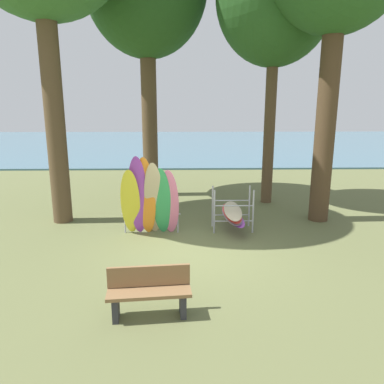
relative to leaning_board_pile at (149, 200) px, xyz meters
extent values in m
plane|color=#60663D|center=(1.24, -1.11, -1.03)|extent=(80.00, 80.00, 0.00)
cube|color=#477084|center=(1.24, 29.13, -0.98)|extent=(80.00, 36.00, 0.10)
cylinder|color=brown|center=(-2.87, 1.40, 2.58)|extent=(0.57, 0.57, 7.22)
cylinder|color=#4C3823|center=(5.23, 1.34, 2.25)|extent=(0.60, 0.60, 6.55)
cylinder|color=brown|center=(-0.39, 4.92, 2.21)|extent=(0.60, 0.60, 6.49)
cylinder|color=brown|center=(4.09, 3.63, 1.94)|extent=(0.40, 0.40, 5.93)
ellipsoid|color=yellow|center=(-0.52, -0.03, -0.06)|extent=(0.58, 0.75, 1.93)
ellipsoid|color=purple|center=(-0.31, -0.02, 0.11)|extent=(0.54, 0.65, 2.27)
ellipsoid|color=orange|center=(-0.09, -0.01, 0.09)|extent=(0.57, 0.61, 2.24)
ellipsoid|color=#C6B289|center=(0.12, 0.00, 0.02)|extent=(0.53, 0.70, 2.10)
ellipsoid|color=#339E56|center=(0.33, 0.01, -0.05)|extent=(0.56, 0.60, 1.95)
ellipsoid|color=pink|center=(0.54, 0.03, -0.08)|extent=(0.58, 0.58, 1.89)
cylinder|color=#9EA0A5|center=(-0.74, 0.25, -0.76)|extent=(0.04, 0.04, 0.55)
cylinder|color=#9EA0A5|center=(0.76, 0.23, -0.76)|extent=(0.04, 0.04, 0.55)
cylinder|color=#9EA0A5|center=(0.01, 0.24, -0.48)|extent=(1.66, 0.07, 0.04)
cylinder|color=#9EA0A5|center=(1.80, 0.16, -0.41)|extent=(0.05, 0.05, 1.25)
cylinder|color=#9EA0A5|center=(2.90, 0.16, -0.41)|extent=(0.05, 0.05, 1.25)
cylinder|color=#9EA0A5|center=(1.80, 0.76, -0.41)|extent=(0.05, 0.05, 1.25)
cylinder|color=#9EA0A5|center=(2.90, 0.76, -0.41)|extent=(0.05, 0.05, 1.25)
cylinder|color=#9EA0A5|center=(2.35, 0.16, -0.68)|extent=(1.10, 0.04, 0.04)
cylinder|color=#9EA0A5|center=(2.35, 0.16, -0.23)|extent=(1.10, 0.04, 0.04)
cylinder|color=#9EA0A5|center=(2.35, 0.76, -0.68)|extent=(1.10, 0.04, 0.04)
cylinder|color=#9EA0A5|center=(2.35, 0.76, -0.23)|extent=(1.10, 0.04, 0.04)
ellipsoid|color=purple|center=(2.36, 0.46, -0.63)|extent=(0.67, 2.13, 0.06)
ellipsoid|color=gray|center=(2.33, 0.46, -0.57)|extent=(0.52, 2.10, 0.06)
ellipsoid|color=red|center=(2.33, 0.46, -0.51)|extent=(0.50, 2.10, 0.06)
ellipsoid|color=#C6B289|center=(2.36, 0.46, -0.45)|extent=(0.63, 2.13, 0.06)
cube|color=#2D2D33|center=(-0.21, -4.07, -0.82)|extent=(0.13, 0.33, 0.42)
cube|color=#2D2D33|center=(0.90, -3.97, -0.82)|extent=(0.13, 0.33, 0.42)
cube|color=olive|center=(0.35, -4.02, -0.58)|extent=(1.43, 0.52, 0.06)
cube|color=olive|center=(0.33, -3.84, -0.36)|extent=(1.40, 0.19, 0.36)
camera|label=1|loc=(0.92, -9.41, 2.39)|focal=33.17mm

